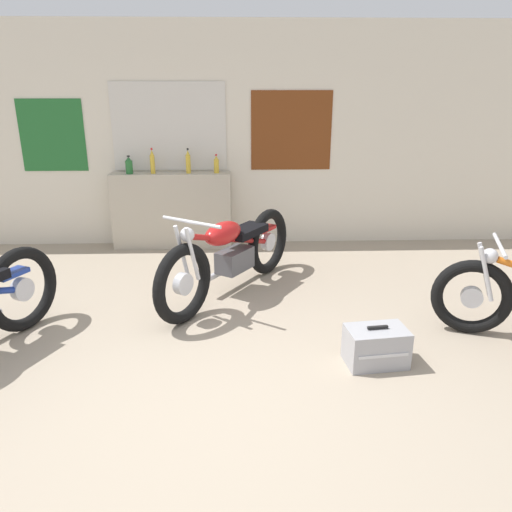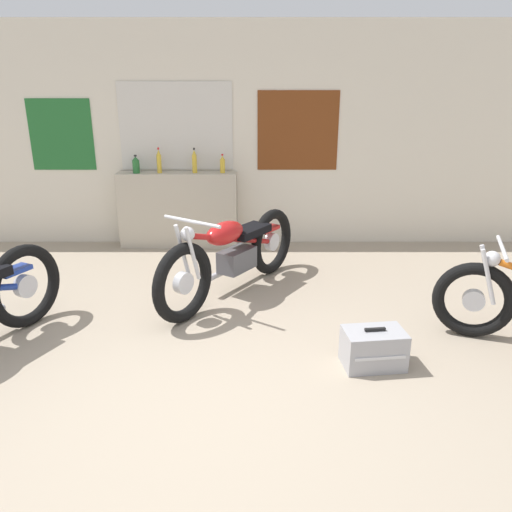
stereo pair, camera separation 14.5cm
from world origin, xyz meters
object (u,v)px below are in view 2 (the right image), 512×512
at_px(bottle_right_center, 224,165).
at_px(motorcycle_red, 233,254).
at_px(bottle_center, 196,162).
at_px(bottle_left_center, 160,162).
at_px(hard_case_silver, 374,348).
at_px(bottle_leftmost, 137,165).

xyz_separation_m(bottle_right_center, motorcycle_red, (0.19, -1.61, -0.65)).
relative_size(bottle_center, bottle_right_center, 1.32).
bearing_deg(bottle_left_center, motorcycle_red, -58.23).
bearing_deg(bottle_left_center, hard_case_silver, -54.55).
bearing_deg(bottle_leftmost, hard_case_silver, -50.89).
distance_m(bottle_center, motorcycle_red, 1.83).
xyz_separation_m(motorcycle_red, hard_case_silver, (1.14, -1.39, -0.29)).
bearing_deg(hard_case_silver, bottle_leftmost, 129.11).
relative_size(bottle_center, motorcycle_red, 0.17).
xyz_separation_m(bottle_left_center, motorcycle_red, (0.99, -1.60, -0.68)).
distance_m(bottle_right_center, hard_case_silver, 3.41).
bearing_deg(bottle_right_center, motorcycle_red, -83.32).
bearing_deg(bottle_right_center, bottle_left_center, -179.44).
xyz_separation_m(bottle_leftmost, bottle_center, (0.74, 0.02, 0.04)).
height_order(bottle_leftmost, bottle_right_center, bottle_right_center).
bearing_deg(bottle_left_center, bottle_leftmost, -177.93).
relative_size(bottle_right_center, motorcycle_red, 0.13).
relative_size(bottle_left_center, bottle_center, 1.02).
height_order(bottle_left_center, motorcycle_red, bottle_left_center).
bearing_deg(bottle_center, hard_case_silver, -60.72).
height_order(bottle_left_center, hard_case_silver, bottle_left_center).
relative_size(bottle_leftmost, bottle_center, 0.73).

